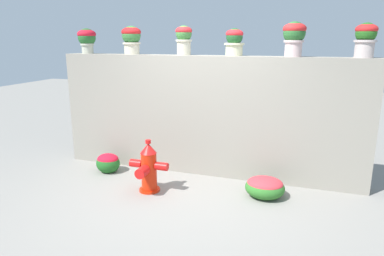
{
  "coord_description": "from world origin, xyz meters",
  "views": [
    {
      "loc": [
        1.53,
        -4.04,
        2.13
      ],
      "look_at": [
        -0.17,
        1.01,
        0.78
      ],
      "focal_mm": 32.85,
      "sensor_mm": 36.0,
      "label": 1
    }
  ],
  "objects_px": {
    "potted_plant_0": "(87,38)",
    "potted_plant_2": "(184,37)",
    "potted_plant_1": "(131,37)",
    "flower_bush_left": "(108,162)",
    "potted_plant_4": "(294,35)",
    "potted_plant_3": "(234,40)",
    "fire_hydrant": "(148,168)",
    "flower_bush_right": "(265,186)",
    "potted_plant_5": "(366,37)"
  },
  "relations": [
    {
      "from": "potted_plant_1",
      "to": "fire_hydrant",
      "type": "height_order",
      "value": "potted_plant_1"
    },
    {
      "from": "flower_bush_right",
      "to": "potted_plant_0",
      "type": "bearing_deg",
      "value": 168.26
    },
    {
      "from": "flower_bush_left",
      "to": "fire_hydrant",
      "type": "bearing_deg",
      "value": -26.41
    },
    {
      "from": "potted_plant_4",
      "to": "potted_plant_0",
      "type": "bearing_deg",
      "value": 179.34
    },
    {
      "from": "potted_plant_0",
      "to": "fire_hydrant",
      "type": "distance_m",
      "value": 2.59
    },
    {
      "from": "fire_hydrant",
      "to": "flower_bush_right",
      "type": "distance_m",
      "value": 1.65
    },
    {
      "from": "potted_plant_0",
      "to": "potted_plant_2",
      "type": "xyz_separation_m",
      "value": [
        1.74,
        0.02,
        0.01
      ]
    },
    {
      "from": "potted_plant_0",
      "to": "potted_plant_4",
      "type": "height_order",
      "value": "potted_plant_4"
    },
    {
      "from": "potted_plant_1",
      "to": "flower_bush_right",
      "type": "height_order",
      "value": "potted_plant_1"
    },
    {
      "from": "potted_plant_4",
      "to": "potted_plant_3",
      "type": "bearing_deg",
      "value": 175.4
    },
    {
      "from": "potted_plant_0",
      "to": "potted_plant_1",
      "type": "height_order",
      "value": "potted_plant_1"
    },
    {
      "from": "potted_plant_2",
      "to": "potted_plant_4",
      "type": "distance_m",
      "value": 1.65
    },
    {
      "from": "potted_plant_2",
      "to": "potted_plant_3",
      "type": "distance_m",
      "value": 0.79
    },
    {
      "from": "fire_hydrant",
      "to": "potted_plant_1",
      "type": "bearing_deg",
      "value": 125.56
    },
    {
      "from": "potted_plant_3",
      "to": "fire_hydrant",
      "type": "height_order",
      "value": "potted_plant_3"
    },
    {
      "from": "potted_plant_5",
      "to": "flower_bush_right",
      "type": "bearing_deg",
      "value": -150.61
    },
    {
      "from": "fire_hydrant",
      "to": "flower_bush_right",
      "type": "bearing_deg",
      "value": 12.09
    },
    {
      "from": "potted_plant_1",
      "to": "potted_plant_5",
      "type": "height_order",
      "value": "potted_plant_5"
    },
    {
      "from": "potted_plant_5",
      "to": "potted_plant_2",
      "type": "bearing_deg",
      "value": 179.05
    },
    {
      "from": "potted_plant_4",
      "to": "potted_plant_5",
      "type": "xyz_separation_m",
      "value": [
        0.91,
        0.01,
        -0.03
      ]
    },
    {
      "from": "potted_plant_1",
      "to": "potted_plant_3",
      "type": "bearing_deg",
      "value": 0.51
    },
    {
      "from": "potted_plant_1",
      "to": "potted_plant_2",
      "type": "bearing_deg",
      "value": 0.19
    },
    {
      "from": "potted_plant_5",
      "to": "potted_plant_4",
      "type": "bearing_deg",
      "value": -179.08
    },
    {
      "from": "potted_plant_3",
      "to": "fire_hydrant",
      "type": "relative_size",
      "value": 0.52
    },
    {
      "from": "potted_plant_1",
      "to": "potted_plant_0",
      "type": "bearing_deg",
      "value": -179.01
    },
    {
      "from": "flower_bush_left",
      "to": "potted_plant_4",
      "type": "bearing_deg",
      "value": 9.84
    },
    {
      "from": "potted_plant_0",
      "to": "potted_plant_4",
      "type": "relative_size",
      "value": 0.87
    },
    {
      "from": "potted_plant_0",
      "to": "potted_plant_1",
      "type": "bearing_deg",
      "value": 0.99
    },
    {
      "from": "potted_plant_3",
      "to": "potted_plant_5",
      "type": "height_order",
      "value": "potted_plant_5"
    },
    {
      "from": "potted_plant_5",
      "to": "flower_bush_right",
      "type": "distance_m",
      "value": 2.38
    },
    {
      "from": "potted_plant_1",
      "to": "potted_plant_3",
      "type": "distance_m",
      "value": 1.7
    },
    {
      "from": "flower_bush_right",
      "to": "potted_plant_2",
      "type": "bearing_deg",
      "value": 154.65
    },
    {
      "from": "potted_plant_0",
      "to": "flower_bush_left",
      "type": "height_order",
      "value": "potted_plant_0"
    },
    {
      "from": "potted_plant_0",
      "to": "flower_bush_left",
      "type": "relative_size",
      "value": 1.06
    },
    {
      "from": "flower_bush_right",
      "to": "potted_plant_4",
      "type": "bearing_deg",
      "value": 70.4
    },
    {
      "from": "potted_plant_4",
      "to": "fire_hydrant",
      "type": "bearing_deg",
      "value": -152.18
    },
    {
      "from": "potted_plant_5",
      "to": "flower_bush_left",
      "type": "distance_m",
      "value": 4.23
    },
    {
      "from": "potted_plant_0",
      "to": "potted_plant_5",
      "type": "distance_m",
      "value": 4.3
    },
    {
      "from": "potted_plant_0",
      "to": "potted_plant_4",
      "type": "xyz_separation_m",
      "value": [
        3.39,
        -0.04,
        0.03
      ]
    },
    {
      "from": "potted_plant_3",
      "to": "flower_bush_right",
      "type": "distance_m",
      "value": 2.17
    },
    {
      "from": "potted_plant_0",
      "to": "potted_plant_5",
      "type": "bearing_deg",
      "value": -0.33
    },
    {
      "from": "potted_plant_3",
      "to": "flower_bush_right",
      "type": "bearing_deg",
      "value": -47.35
    },
    {
      "from": "potted_plant_2",
      "to": "potted_plant_3",
      "type": "bearing_deg",
      "value": 0.87
    },
    {
      "from": "flower_bush_left",
      "to": "potted_plant_2",
      "type": "bearing_deg",
      "value": 25.33
    },
    {
      "from": "potted_plant_0",
      "to": "flower_bush_right",
      "type": "relative_size",
      "value": 0.77
    },
    {
      "from": "potted_plant_0",
      "to": "potted_plant_5",
      "type": "relative_size",
      "value": 0.92
    },
    {
      "from": "potted_plant_2",
      "to": "flower_bush_left",
      "type": "xyz_separation_m",
      "value": [
        -1.14,
        -0.54,
        -1.99
      ]
    },
    {
      "from": "potted_plant_5",
      "to": "fire_hydrant",
      "type": "xyz_separation_m",
      "value": [
        -2.73,
        -0.98,
        -1.81
      ]
    },
    {
      "from": "potted_plant_1",
      "to": "fire_hydrant",
      "type": "bearing_deg",
      "value": -54.44
    },
    {
      "from": "flower_bush_left",
      "to": "potted_plant_3",
      "type": "bearing_deg",
      "value": 15.94
    }
  ]
}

